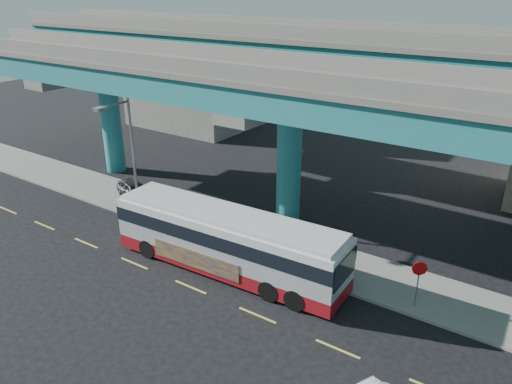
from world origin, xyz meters
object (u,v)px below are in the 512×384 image
Objects in this scene: transit_bus at (228,240)px; parked_car at (135,190)px; stop_sign at (419,275)px; street_lamp at (125,143)px.

parked_car is (-10.75, 3.56, -1.04)m from transit_bus.
stop_sign is (19.88, -1.42, 1.09)m from parked_car.
parked_car is 5.22m from street_lamp.
parked_car is 1.62× the size of stop_sign.
transit_bus is 11.37m from parked_car.
stop_sign is (9.14, 2.14, 0.04)m from transit_bus.
street_lamp reaches higher than parked_car.
parked_car is 0.51× the size of street_lamp.
transit_bus is at bearing -89.98° from parked_car.
transit_bus is 3.35× the size of parked_car.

